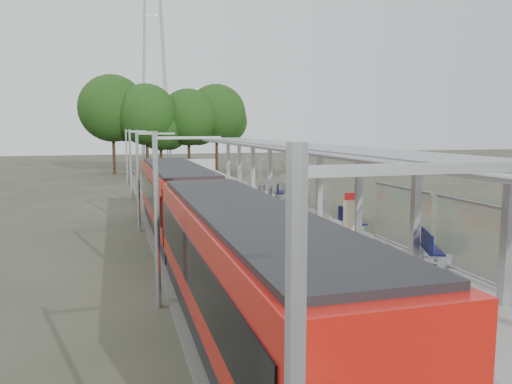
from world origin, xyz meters
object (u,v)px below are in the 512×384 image
info_pillar_near (349,221)px  info_pillar_far (293,198)px  train (198,220)px  bench_far (279,191)px  bench_near (430,247)px  bench_mid (351,220)px  litter_bin (261,192)px

info_pillar_near → info_pillar_far: (0.13, 6.78, -0.01)m
train → bench_far: 13.34m
bench_near → bench_mid: size_ratio=1.05×
train → bench_near: bearing=-32.6°
info_pillar_near → info_pillar_far: info_pillar_near is taller
bench_far → info_pillar_far: (-1.11, -5.45, 0.32)m
info_pillar_near → train: bearing=-179.9°
bench_mid → info_pillar_far: size_ratio=0.83×
bench_far → litter_bin: same height
train → bench_near: train is taller
bench_far → bench_near: bearing=-67.9°
bench_mid → info_pillar_near: info_pillar_near is taller
bench_mid → bench_far: (0.28, 10.51, -0.04)m
litter_bin → info_pillar_near: bearing=-89.9°
train → info_pillar_near: bearing=-8.9°
bench_far → info_pillar_near: (-1.24, -12.23, 0.33)m
info_pillar_far → info_pillar_near: bearing=-67.5°
bench_near → bench_far: size_ratio=1.11×
litter_bin → bench_near: bearing=-85.6°
bench_near → train: bearing=170.5°
train → bench_far: train is taller
info_pillar_far → litter_bin: (-0.15, 5.35, -0.35)m
bench_near → info_pillar_far: 10.40m
bench_far → litter_bin: 1.26m
info_pillar_far → train: bearing=-111.6°
train → info_pillar_near: (5.80, -0.90, -0.19)m
info_pillar_near → litter_bin: bearing=99.1°
bench_far → info_pillar_near: 12.30m
bench_mid → bench_far: size_ratio=1.06×
bench_near → litter_bin: size_ratio=1.69×
bench_far → info_pillar_far: info_pillar_far is taller
bench_mid → litter_bin: bench_mid is taller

